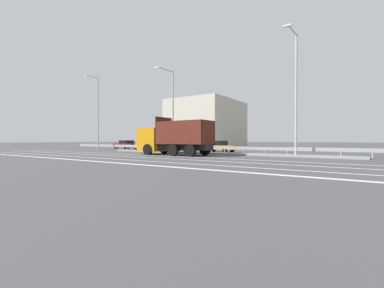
% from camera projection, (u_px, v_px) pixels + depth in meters
% --- Properties ---
extents(ground_plane, '(320.00, 320.00, 0.00)m').
position_uv_depth(ground_plane, '(199.00, 155.00, 24.51)').
color(ground_plane, '#424244').
extents(lane_strip_0, '(48.98, 0.16, 0.01)m').
position_uv_depth(lane_strip_0, '(163.00, 156.00, 22.92)').
color(lane_strip_0, silver).
rests_on(lane_strip_0, ground_plane).
extents(lane_strip_1, '(48.98, 0.16, 0.01)m').
position_uv_depth(lane_strip_1, '(144.00, 157.00, 20.94)').
color(lane_strip_1, silver).
rests_on(lane_strip_1, ground_plane).
extents(lane_strip_2, '(48.98, 0.16, 0.01)m').
position_uv_depth(lane_strip_2, '(119.00, 159.00, 18.83)').
color(lane_strip_2, silver).
rests_on(lane_strip_2, ground_plane).
extents(lane_strip_3, '(48.98, 0.16, 0.01)m').
position_uv_depth(lane_strip_3, '(94.00, 161.00, 17.04)').
color(lane_strip_3, silver).
rests_on(lane_strip_3, ground_plane).
extents(lane_strip_4, '(48.98, 0.16, 0.01)m').
position_uv_depth(lane_strip_4, '(96.00, 161.00, 17.21)').
color(lane_strip_4, silver).
rests_on(lane_strip_4, ground_plane).
extents(median_island, '(26.94, 1.10, 0.18)m').
position_uv_depth(median_island, '(209.00, 153.00, 26.17)').
color(median_island, gray).
rests_on(median_island, ground_plane).
extents(median_guardrail, '(48.98, 0.09, 0.78)m').
position_uv_depth(median_guardrail, '(216.00, 148.00, 27.30)').
color(median_guardrail, '#9EA0A5').
rests_on(median_guardrail, ground_plane).
extents(dump_truck, '(7.70, 2.82, 3.65)m').
position_uv_depth(dump_truck, '(166.00, 141.00, 24.99)').
color(dump_truck, orange).
rests_on(dump_truck, ground_plane).
extents(median_road_sign, '(0.71, 0.16, 2.19)m').
position_uv_depth(median_road_sign, '(163.00, 142.00, 29.55)').
color(median_road_sign, white).
rests_on(median_road_sign, ground_plane).
extents(street_lamp_0, '(0.71, 1.88, 10.24)m').
position_uv_depth(street_lamp_0, '(97.00, 110.00, 35.69)').
color(street_lamp_0, '#ADADB2').
rests_on(street_lamp_0, ground_plane).
extents(street_lamp_1, '(0.71, 2.70, 9.20)m').
position_uv_depth(street_lamp_1, '(172.00, 107.00, 28.56)').
color(street_lamp_1, '#ADADB2').
rests_on(street_lamp_1, ground_plane).
extents(street_lamp_2, '(0.71, 2.69, 10.37)m').
position_uv_depth(street_lamp_2, '(296.00, 88.00, 21.39)').
color(street_lamp_2, '#ADADB2').
rests_on(street_lamp_2, ground_plane).
extents(parked_car_0, '(4.00, 2.05, 1.38)m').
position_uv_depth(parked_car_0, '(126.00, 145.00, 39.39)').
color(parked_car_0, maroon).
rests_on(parked_car_0, ground_plane).
extents(parked_car_1, '(4.87, 2.19, 1.51)m').
position_uv_depth(parked_car_1, '(152.00, 145.00, 35.92)').
color(parked_car_1, gray).
rests_on(parked_car_1, ground_plane).
extents(parked_car_2, '(4.02, 2.07, 1.48)m').
position_uv_depth(parked_car_2, '(184.00, 145.00, 33.08)').
color(parked_car_2, silver).
rests_on(parked_car_2, ground_plane).
extents(parked_car_3, '(4.21, 2.04, 1.35)m').
position_uv_depth(parked_car_3, '(219.00, 146.00, 30.34)').
color(parked_car_3, '#B27A14').
rests_on(parked_car_3, ground_plane).
extents(background_building_0, '(10.75, 13.75, 8.82)m').
position_uv_depth(background_building_0, '(207.00, 124.00, 49.12)').
color(background_building_0, beige).
rests_on(background_building_0, ground_plane).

